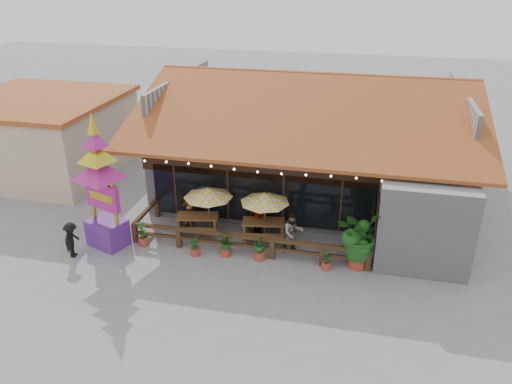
% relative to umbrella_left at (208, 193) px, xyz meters
% --- Properties ---
extents(ground, '(100.00, 100.00, 0.00)m').
position_rel_umbrella_left_xyz_m(ground, '(3.59, -0.87, -1.99)').
color(ground, gray).
rests_on(ground, ground).
extents(restaurant_building, '(15.50, 14.73, 6.09)m').
position_rel_umbrella_left_xyz_m(restaurant_building, '(3.85, 5.74, 0.21)').
color(restaurant_building, '#A1A1A5').
rests_on(restaurant_building, ground).
extents(patio_railing, '(10.00, 2.60, 0.92)m').
position_rel_umbrella_left_xyz_m(patio_railing, '(1.34, -1.14, -1.38)').
color(patio_railing, '#482F19').
rests_on(patio_railing, ground).
extents(neighbor_building, '(8.40, 8.40, 4.22)m').
position_rel_umbrella_left_xyz_m(neighbor_building, '(-11.41, 5.13, 0.14)').
color(neighbor_building, '#C3AB93').
rests_on(neighbor_building, ground).
extents(umbrella_left, '(2.65, 2.65, 2.28)m').
position_rel_umbrella_left_xyz_m(umbrella_left, '(0.00, 0.00, 0.00)').
color(umbrella_left, brown).
rests_on(umbrella_left, ground).
extents(umbrella_right, '(2.17, 2.17, 2.26)m').
position_rel_umbrella_left_xyz_m(umbrella_right, '(2.46, 0.09, -0.02)').
color(umbrella_right, brown).
rests_on(umbrella_right, ground).
extents(picnic_table_left, '(2.08, 1.89, 0.86)m').
position_rel_umbrella_left_xyz_m(picnic_table_left, '(-0.53, -0.05, -1.41)').
color(picnic_table_left, brown).
rests_on(picnic_table_left, ground).
extents(picnic_table_right, '(2.05, 1.84, 0.87)m').
position_rel_umbrella_left_xyz_m(picnic_table_right, '(2.42, 0.08, -1.40)').
color(picnic_table_right, brown).
rests_on(picnic_table_right, ground).
extents(thai_sign_tower, '(2.93, 2.93, 6.21)m').
position_rel_umbrella_left_xyz_m(thai_sign_tower, '(-3.90, -1.85, 1.29)').
color(thai_sign_tower, '#5B2588').
rests_on(thai_sign_tower, ground).
extents(tropical_plant, '(2.37, 2.43, 2.55)m').
position_rel_umbrella_left_xyz_m(tropical_plant, '(6.48, -1.25, -0.53)').
color(tropical_plant, '#973829').
rests_on(tropical_plant, ground).
extents(diner_a, '(0.71, 0.67, 1.62)m').
position_rel_umbrella_left_xyz_m(diner_a, '(-1.10, 0.51, -1.18)').
color(diner_a, '#331D10').
rests_on(diner_a, ground).
extents(diner_b, '(1.11, 1.02, 1.83)m').
position_rel_umbrella_left_xyz_m(diner_b, '(3.81, -0.69, -1.08)').
color(diner_b, '#331D10').
rests_on(diner_b, ground).
extents(diner_c, '(0.99, 0.76, 1.57)m').
position_rel_umbrella_left_xyz_m(diner_c, '(2.10, 0.41, -1.21)').
color(diner_c, '#331D10').
rests_on(diner_c, ground).
extents(pedestrian, '(0.68, 1.04, 1.52)m').
position_rel_umbrella_left_xyz_m(pedestrian, '(-4.85, -3.02, -1.23)').
color(pedestrian, black).
rests_on(pedestrian, ground).
extents(planter_a, '(0.44, 0.44, 1.07)m').
position_rel_umbrella_left_xyz_m(planter_a, '(-2.44, -1.57, -1.54)').
color(planter_a, '#973829').
rests_on(planter_a, ground).
extents(planter_b, '(0.40, 0.44, 0.99)m').
position_rel_umbrella_left_xyz_m(planter_b, '(-0.03, -1.84, -1.55)').
color(planter_b, '#973829').
rests_on(planter_b, ground).
extents(planter_c, '(0.68, 0.61, 1.00)m').
position_rel_umbrella_left_xyz_m(planter_c, '(1.19, -1.60, -1.43)').
color(planter_c, '#973829').
rests_on(planter_c, ground).
extents(planter_d, '(0.58, 0.58, 1.09)m').
position_rel_umbrella_left_xyz_m(planter_d, '(2.60, -1.56, -1.46)').
color(planter_d, '#973829').
rests_on(planter_d, ground).
extents(planter_e, '(0.37, 0.37, 0.90)m').
position_rel_umbrella_left_xyz_m(planter_e, '(5.31, -1.68, -1.61)').
color(planter_e, '#973829').
rests_on(planter_e, ground).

